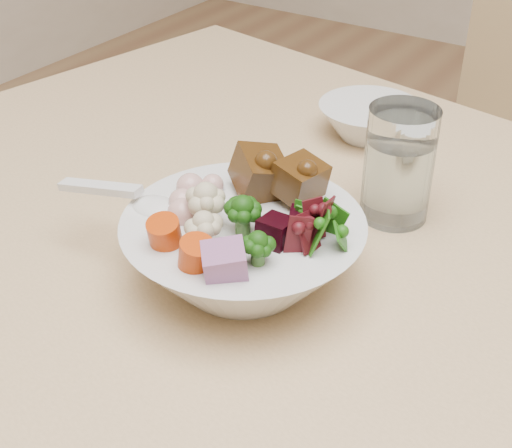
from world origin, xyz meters
The scene contains 5 objects.
dining_table centered at (-0.13, 0.16, 0.67)m, with size 1.73×1.18×0.74m.
food_bowl centered at (-0.33, 0.12, 0.78)m, with size 0.23×0.23×0.13m.
soup_spoon centered at (-0.44, 0.09, 0.81)m, with size 0.14×0.05×0.03m.
water_glass centered at (-0.26, 0.31, 0.80)m, with size 0.08×0.08×0.13m.
side_bowl centered at (-0.37, 0.47, 0.77)m, with size 0.14×0.14×0.05m, color silver, non-canonical shape.
Camera 1 is at (-0.02, -0.35, 1.18)m, focal length 50.00 mm.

